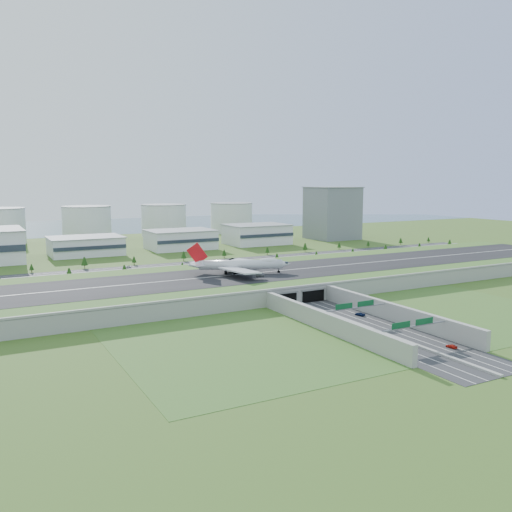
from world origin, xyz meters
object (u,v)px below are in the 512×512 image
office_tower (332,213)px  car_6 (368,252)px  boeing_747 (240,265)px  car_0 (326,317)px  car_2 (360,314)px  car_7 (127,267)px  car_3 (451,346)px  car_1 (366,335)px  car_5 (232,259)px

office_tower → car_6: 117.91m
boeing_747 → car_0: (0.79, -86.39, -12.50)m
car_2 → car_7: size_ratio=0.85×
car_3 → car_6: bearing=-126.5°
car_1 → car_3: size_ratio=0.95×
boeing_747 → car_2: bearing=-55.4°
car_3 → car_6: size_ratio=0.84×
office_tower → car_1: 373.16m
boeing_747 → car_1: 117.32m
office_tower → car_3: 386.29m
car_2 → car_5: (25.12, 189.62, 0.00)m
car_1 → car_2: car_1 is taller
car_2 → car_6: size_ratio=0.92×
car_6 → car_5: bearing=59.8°
car_0 → car_2: car_0 is taller
car_5 → car_6: size_ratio=0.77×
car_0 → car_1: (-2.31, -30.24, -0.08)m
office_tower → car_2: bearing=-124.0°
car_0 → car_2: bearing=-21.3°
car_0 → car_1: car_0 is taller
boeing_747 → car_7: bearing=135.2°
boeing_747 → car_1: size_ratio=13.17×
car_7 → car_2: bearing=13.3°
car_2 → car_3: bearing=73.2°
car_1 → car_0: bearing=89.8°
car_0 → car_3: (16.48, -57.37, -0.13)m
boeing_747 → car_0: 87.30m
car_2 → car_5: car_5 is taller
office_tower → car_0: size_ratio=11.61×
car_2 → car_1: bearing=39.2°
car_0 → car_6: car_0 is taller
boeing_747 → office_tower: bearing=65.5°
boeing_747 → car_6: (167.39, 83.79, -12.54)m
car_2 → car_6: bearing=-146.5°
office_tower → car_5: bearing=-151.1°
office_tower → car_2: 338.67m
car_1 → car_6: size_ratio=0.80×
car_1 → car_5: 222.50m
car_2 → car_3: 55.41m
car_3 → car_6: car_6 is taller
office_tower → car_6: office_tower is taller
office_tower → boeing_747: bearing=-137.3°
boeing_747 → car_1: (-1.53, -116.63, -12.59)m
car_3 → car_5: bearing=-99.2°
office_tower → boeing_747: size_ratio=0.95×
car_0 → car_7: 190.54m
car_3 → car_6: 272.62m
boeing_747 → car_2: 91.14m
boeing_747 → car_6: 187.61m
office_tower → car_0: bearing=-126.6°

